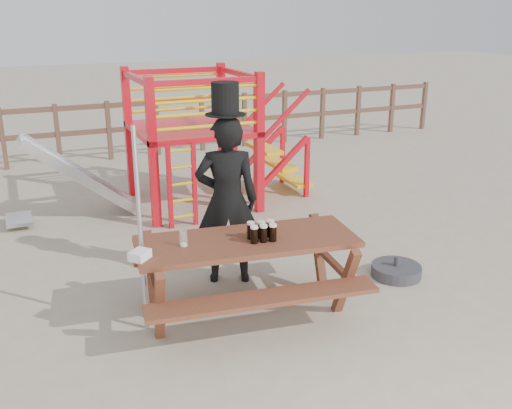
% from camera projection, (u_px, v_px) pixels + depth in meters
% --- Properties ---
extents(ground, '(60.00, 60.00, 0.00)m').
position_uv_depth(ground, '(281.00, 306.00, 5.94)').
color(ground, tan).
rests_on(ground, ground).
extents(back_fence, '(15.09, 0.09, 1.20)m').
position_uv_depth(back_fence, '(133.00, 122.00, 11.77)').
color(back_fence, brown).
rests_on(back_fence, ground).
extents(playground_fort, '(4.71, 1.84, 2.10)m').
position_uv_depth(playground_fort, '(187.00, 138.00, 8.75)').
color(playground_fort, red).
rests_on(playground_fort, ground).
extents(picnic_table, '(2.31, 1.74, 0.83)m').
position_uv_depth(picnic_table, '(247.00, 267.00, 5.62)').
color(picnic_table, brown).
rests_on(picnic_table, ground).
extents(man_with_hat, '(0.80, 0.65, 2.23)m').
position_uv_depth(man_with_hat, '(227.00, 196.00, 6.22)').
color(man_with_hat, black).
rests_on(man_with_hat, ground).
extents(metal_pole, '(0.04, 0.04, 1.99)m').
position_uv_depth(metal_pole, '(141.00, 233.00, 5.21)').
color(metal_pole, '#B2B2B7').
rests_on(metal_pole, ground).
extents(parasol_base, '(0.57, 0.57, 0.24)m').
position_uv_depth(parasol_base, '(396.00, 271.00, 6.60)').
color(parasol_base, '#323237').
rests_on(parasol_base, ground).
extents(paper_bag, '(0.23, 0.23, 0.08)m').
position_uv_depth(paper_bag, '(140.00, 255.00, 5.05)').
color(paper_bag, white).
rests_on(paper_bag, picnic_table).
extents(stout_pints, '(0.28, 0.21, 0.17)m').
position_uv_depth(stout_pints, '(262.00, 231.00, 5.47)').
color(stout_pints, black).
rests_on(stout_pints, picnic_table).
extents(empty_glasses, '(0.07, 0.07, 0.15)m').
position_uv_depth(empty_glasses, '(183.00, 239.00, 5.33)').
color(empty_glasses, silver).
rests_on(empty_glasses, picnic_table).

